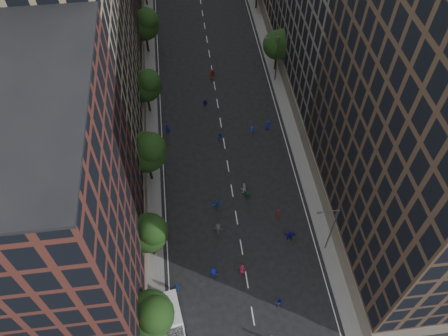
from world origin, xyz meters
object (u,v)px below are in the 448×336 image
object	(u,v)px
streetlamp_near	(331,228)
cargo_van	(171,317)
streetlamp_far	(276,57)
skater_2	(278,302)

from	to	relation	value
streetlamp_near	cargo_van	size ratio (longest dim) A/B	1.63
streetlamp_far	skater_2	bearing A→B (deg)	-100.47
streetlamp_near	cargo_van	xyz separation A→B (m)	(-19.69, -6.96, -3.69)
streetlamp_near	cargo_van	world-z (taller)	streetlamp_near
cargo_van	streetlamp_near	bearing A→B (deg)	10.57
skater_2	streetlamp_far	bearing A→B (deg)	-125.34
streetlamp_near	streetlamp_far	distance (m)	33.00
streetlamp_near	skater_2	distance (m)	10.69
streetlamp_far	cargo_van	xyz separation A→B (m)	(-19.69, -39.96, -3.69)
streetlamp_near	streetlamp_far	bearing A→B (deg)	90.00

